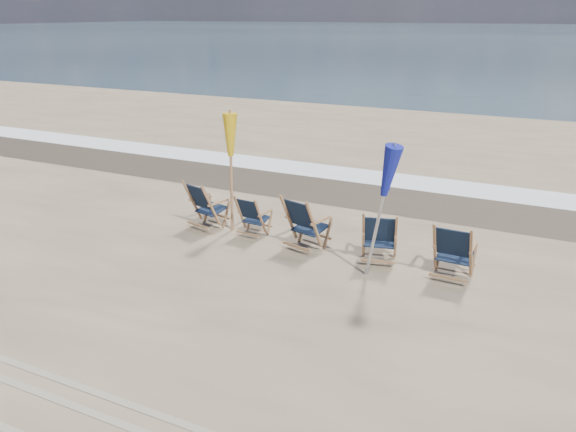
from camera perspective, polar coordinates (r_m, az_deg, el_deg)
name	(u,v)px	position (r m, az deg, el deg)	size (l,w,h in m)	color
ocean	(548,34)	(134.39, 24.93, 16.40)	(400.00, 400.00, 0.00)	#344956
surf_foam	(383,178)	(15.72, 9.67, 3.79)	(200.00, 1.40, 0.01)	silver
wet_sand_strip	(366,193)	(14.34, 7.97, 2.30)	(200.00, 2.60, 0.00)	#42362A
beach_chair_0	(211,208)	(11.64, -7.83, 0.81)	(0.67, 0.76, 1.05)	black
beach_chair_1	(260,218)	(11.23, -2.85, -0.22)	(0.56, 0.63, 0.88)	black
beach_chair_2	(314,227)	(10.45, 2.64, -1.13)	(0.71, 0.79, 1.10)	black
beach_chair_3	(396,239)	(10.18, 10.88, -2.32)	(0.66, 0.74, 1.03)	black
beach_chair_4	(471,255)	(9.77, 18.07, -3.82)	(0.68, 0.77, 1.07)	black
umbrella_yellow	(230,142)	(11.34, -5.92, 7.50)	(0.30, 0.30, 2.42)	#966A43
umbrella_blue	(381,175)	(9.17, 9.43, 4.11)	(0.30, 0.30, 2.39)	#A5A5AD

